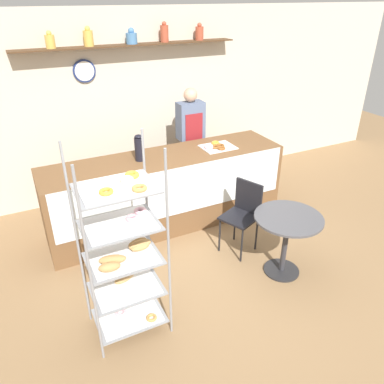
% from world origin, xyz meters
% --- Properties ---
extents(ground_plane, '(14.00, 14.00, 0.00)m').
position_xyz_m(ground_plane, '(0.00, 0.00, 0.00)').
color(ground_plane, olive).
extents(back_wall, '(10.00, 0.30, 2.70)m').
position_xyz_m(back_wall, '(-0.00, 2.43, 1.37)').
color(back_wall, beige).
rests_on(back_wall, ground_plane).
extents(display_counter, '(3.16, 0.79, 0.99)m').
position_xyz_m(display_counter, '(0.00, 1.17, 0.50)').
color(display_counter, brown).
rests_on(display_counter, ground_plane).
extents(pastry_rack, '(0.68, 0.51, 1.86)m').
position_xyz_m(pastry_rack, '(-1.04, -0.35, 0.84)').
color(pastry_rack, gray).
rests_on(pastry_rack, ground_plane).
extents(person_worker, '(0.38, 0.23, 1.68)m').
position_xyz_m(person_worker, '(0.65, 1.76, 0.92)').
color(person_worker, '#282833').
rests_on(person_worker, ground_plane).
extents(cafe_table, '(0.74, 0.74, 0.74)m').
position_xyz_m(cafe_table, '(0.77, -0.37, 0.56)').
color(cafe_table, '#262628').
rests_on(cafe_table, ground_plane).
extents(cafe_chair, '(0.50, 0.50, 0.89)m').
position_xyz_m(cafe_chair, '(0.60, 0.23, 0.55)').
color(cafe_chair, black).
rests_on(cafe_chair, ground_plane).
extents(coffee_carafe, '(0.11, 0.11, 0.33)m').
position_xyz_m(coffee_carafe, '(-0.33, 1.21, 1.16)').
color(coffee_carafe, black).
rests_on(coffee_carafe, display_counter).
extents(donut_tray_counter, '(0.44, 0.35, 0.05)m').
position_xyz_m(donut_tray_counter, '(0.74, 1.15, 1.01)').
color(donut_tray_counter, silver).
rests_on(donut_tray_counter, display_counter).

